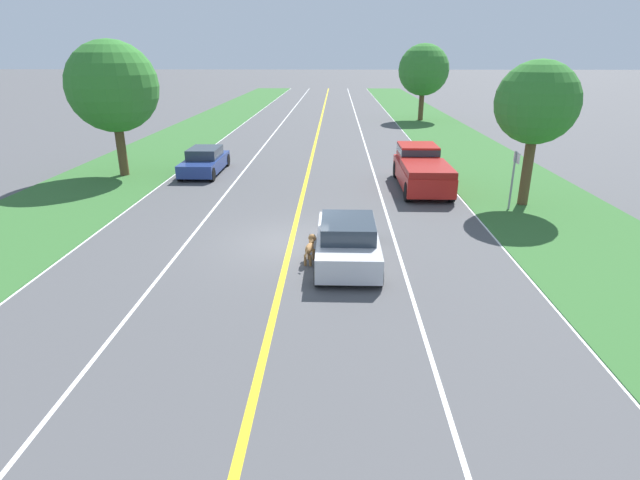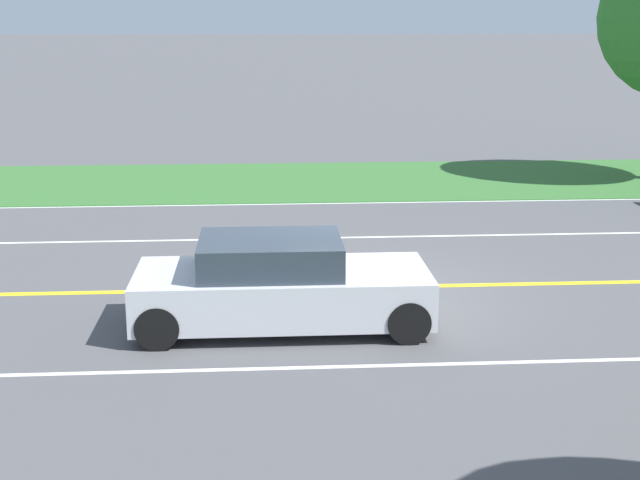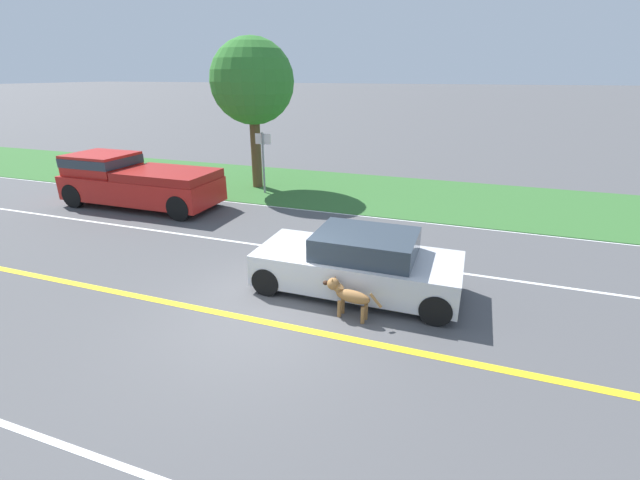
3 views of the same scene
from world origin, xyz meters
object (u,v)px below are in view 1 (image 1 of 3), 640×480
at_px(ego_car, 347,241).
at_px(roadside_tree_left_near, 113,87).
at_px(roadside_tree_right_far, 424,70).
at_px(dog, 310,246).
at_px(oncoming_car, 205,161).
at_px(roadside_tree_right_near, 537,103).
at_px(pickup_truck, 421,168).
at_px(street_sign, 514,173).

distance_m(ego_car, roadside_tree_left_near, 16.34).
xyz_separation_m(ego_car, roadside_tree_right_far, (7.63, 34.72, 3.92)).
height_order(dog, roadside_tree_right_far, roadside_tree_right_far).
height_order(oncoming_car, roadside_tree_right_far, roadside_tree_right_far).
xyz_separation_m(oncoming_car, roadside_tree_right_near, (14.77, -5.51, 3.50)).
relative_size(ego_car, dog, 3.50).
relative_size(dog, roadside_tree_left_near, 0.19).
height_order(ego_car, roadside_tree_left_near, roadside_tree_left_near).
bearing_deg(oncoming_car, roadside_tree_right_near, 159.54).
distance_m(pickup_truck, street_sign, 4.71).
bearing_deg(ego_car, roadside_tree_right_far, 77.60).
xyz_separation_m(ego_car, pickup_truck, (3.64, 9.13, 0.28)).
bearing_deg(oncoming_car, pickup_truck, 166.22).
xyz_separation_m(dog, roadside_tree_right_far, (8.76, 34.80, 4.08)).
xyz_separation_m(dog, street_sign, (7.82, 5.67, 1.02)).
height_order(oncoming_car, roadside_tree_right_near, roadside_tree_right_near).
bearing_deg(roadside_tree_right_far, roadside_tree_left_near, -128.84).
distance_m(dog, roadside_tree_right_near, 11.31).
relative_size(roadside_tree_right_near, roadside_tree_right_far, 0.84).
bearing_deg(dog, roadside_tree_left_near, 141.18).
relative_size(oncoming_car, roadside_tree_left_near, 0.67).
bearing_deg(roadside_tree_left_near, ego_car, -44.32).
height_order(pickup_truck, street_sign, street_sign).
bearing_deg(roadside_tree_left_near, dog, -47.52).
height_order(roadside_tree_right_near, roadside_tree_left_near, roadside_tree_left_near).
bearing_deg(street_sign, roadside_tree_right_far, 88.15).
relative_size(roadside_tree_right_far, street_sign, 2.91).
bearing_deg(oncoming_car, street_sign, 156.02).
bearing_deg(dog, oncoming_car, 126.14).
relative_size(dog, roadside_tree_right_far, 0.18).
relative_size(dog, roadside_tree_right_near, 0.21).
bearing_deg(roadside_tree_right_near, roadside_tree_left_near, 165.69).
relative_size(ego_car, oncoming_car, 0.97).
bearing_deg(oncoming_car, dog, 117.44).
xyz_separation_m(oncoming_car, roadside_tree_right_far, (14.94, 22.90, 3.94)).
bearing_deg(street_sign, roadside_tree_left_near, 163.01).
distance_m(dog, oncoming_car, 13.40).
height_order(dog, street_sign, street_sign).
bearing_deg(roadside_tree_right_near, roadside_tree_right_far, 89.67).
relative_size(roadside_tree_right_far, roadside_tree_left_near, 1.04).
bearing_deg(roadside_tree_right_far, dog, -104.13).
bearing_deg(ego_car, roadside_tree_right_near, 40.14).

